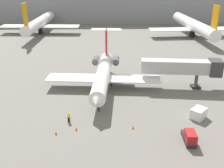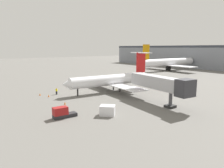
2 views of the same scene
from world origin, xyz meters
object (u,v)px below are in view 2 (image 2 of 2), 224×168
(regional_jet, at_px, (113,79))
(ground_crew_marshaller, at_px, (57,91))
(baggage_tug_lead, at_px, (62,113))
(parked_airliner_west_end, at_px, (168,62))
(jet_bridge, at_px, (163,84))
(traffic_cone_near, at_px, (40,94))
(traffic_cone_far, at_px, (49,96))
(traffic_cone_mid, at_px, (65,103))
(cargo_container_uld, at_px, (107,110))

(regional_jet, bearing_deg, ground_crew_marshaller, -112.17)
(regional_jet, xyz_separation_m, baggage_tug_lead, (12.16, -20.04, -2.42))
(parked_airliner_west_end, bearing_deg, regional_jet, -65.82)
(parked_airliner_west_end, bearing_deg, ground_crew_marshaller, -74.54)
(jet_bridge, relative_size, traffic_cone_near, 29.64)
(jet_bridge, bearing_deg, traffic_cone_far, -142.47)
(baggage_tug_lead, bearing_deg, traffic_cone_near, 172.24)
(traffic_cone_mid, bearing_deg, cargo_container_uld, 14.84)
(jet_bridge, height_order, traffic_cone_mid, jet_bridge)
(traffic_cone_far, bearing_deg, ground_crew_marshaller, 118.38)
(traffic_cone_near, bearing_deg, ground_crew_marshaller, 68.19)
(jet_bridge, distance_m, ground_crew_marshaller, 26.49)
(baggage_tug_lead, distance_m, cargo_container_uld, 7.71)
(jet_bridge, height_order, traffic_cone_far, jet_bridge)
(traffic_cone_near, xyz_separation_m, parked_airliner_west_end, (-17.33, 71.79, 3.90))
(traffic_cone_far, bearing_deg, cargo_container_uld, 8.96)
(traffic_cone_mid, height_order, parked_airliner_west_end, parked_airliner_west_end)
(ground_crew_marshaller, height_order, traffic_cone_far, ground_crew_marshaller)
(cargo_container_uld, distance_m, traffic_cone_mid, 11.49)
(ground_crew_marshaller, height_order, cargo_container_uld, cargo_container_uld)
(cargo_container_uld, relative_size, parked_airliner_west_end, 0.09)
(traffic_cone_near, distance_m, traffic_cone_mid, 11.71)
(baggage_tug_lead, distance_m, traffic_cone_near, 19.41)
(regional_jet, xyz_separation_m, traffic_cone_near, (-7.07, -17.42, -2.99))
(baggage_tug_lead, xyz_separation_m, traffic_cone_far, (-16.33, 3.74, -0.56))
(jet_bridge, height_order, ground_crew_marshaller, jet_bridge)
(regional_jet, height_order, ground_crew_marshaller, regional_jet)
(regional_jet, relative_size, baggage_tug_lead, 6.65)
(ground_crew_marshaller, height_order, baggage_tug_lead, baggage_tug_lead)
(cargo_container_uld, relative_size, traffic_cone_near, 5.77)
(cargo_container_uld, bearing_deg, jet_bridge, 84.65)
(cargo_container_uld, bearing_deg, parked_airliner_west_end, 120.68)
(ground_crew_marshaller, distance_m, traffic_cone_near, 4.05)
(cargo_container_uld, xyz_separation_m, traffic_cone_far, (-19.84, -3.13, -0.60))
(regional_jet, distance_m, traffic_cone_near, 19.04)
(baggage_tug_lead, xyz_separation_m, traffic_cone_mid, (-7.59, 3.93, -0.56))
(baggage_tug_lead, xyz_separation_m, cargo_container_uld, (3.51, 6.87, 0.04))
(baggage_tug_lead, bearing_deg, cargo_container_uld, 62.97)
(jet_bridge, distance_m, parked_airliner_west_end, 68.37)
(cargo_container_uld, xyz_separation_m, parked_airliner_west_end, (-40.07, 67.54, 3.30))
(cargo_container_uld, bearing_deg, traffic_cone_near, -169.41)
(regional_jet, distance_m, traffic_cone_far, 17.09)
(cargo_container_uld, relative_size, traffic_cone_mid, 5.77)
(baggage_tug_lead, bearing_deg, traffic_cone_far, 167.09)
(ground_crew_marshaller, relative_size, traffic_cone_mid, 3.07)
(parked_airliner_west_end, bearing_deg, traffic_cone_far, -74.02)
(ground_crew_marshaller, height_order, traffic_cone_near, ground_crew_marshaller)
(traffic_cone_far, xyz_separation_m, parked_airliner_west_end, (-20.23, 70.67, 3.90))
(traffic_cone_near, bearing_deg, jet_bridge, 35.83)
(traffic_cone_near, bearing_deg, traffic_cone_far, 21.16)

